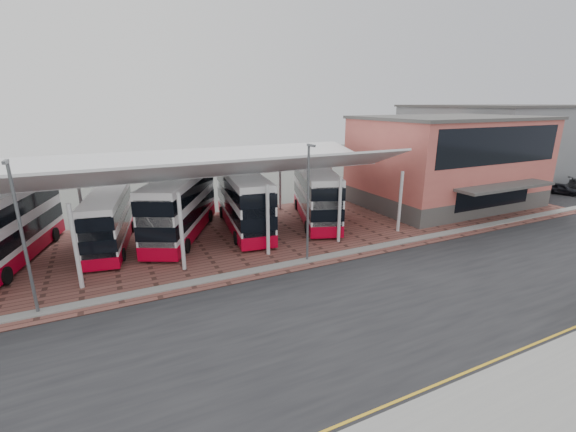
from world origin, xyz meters
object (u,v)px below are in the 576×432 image
object	(u,v)px
bus_4	(243,201)
bus_2	(109,221)
bus_1	(6,227)
bus_3	(181,207)
bus_5	(316,195)
carpark_car_a	(561,189)
terminal	(447,161)

from	to	relation	value
bus_4	bus_2	bearing A→B (deg)	-172.89
bus_1	bus_4	world-z (taller)	bus_1
bus_1	bus_3	xyz separation A→B (m)	(11.70, 0.32, -0.00)
bus_5	carpark_car_a	xyz separation A→B (m)	(31.57, -3.73, -1.71)
bus_3	bus_4	bearing A→B (deg)	22.72
bus_2	carpark_car_a	bearing A→B (deg)	4.65
bus_2	bus_5	bearing A→B (deg)	7.64
terminal	carpark_car_a	bearing A→B (deg)	-11.38
bus_3	carpark_car_a	size ratio (longest dim) A/B	3.14
terminal	bus_5	world-z (taller)	terminal
bus_3	terminal	bearing A→B (deg)	24.33
bus_1	bus_2	xyz separation A→B (m)	(6.31, 0.09, -0.41)
bus_1	carpark_car_a	xyz separation A→B (m)	(55.29, -4.28, -1.80)
bus_2	bus_4	size ratio (longest dim) A/B	0.85
bus_3	bus_5	distance (m)	12.05
carpark_car_a	terminal	bearing A→B (deg)	145.02
bus_2	bus_3	xyz separation A→B (m)	(5.39, 0.23, 0.40)
bus_1	carpark_car_a	size ratio (longest dim) A/B	3.24
bus_1	bus_4	bearing A→B (deg)	14.65
bus_2	bus_5	distance (m)	17.42
bus_3	bus_5	bearing A→B (deg)	23.09
bus_1	bus_2	bearing A→B (deg)	15.75
bus_5	bus_3	bearing A→B (deg)	-163.86
bus_4	carpark_car_a	xyz separation A→B (m)	(38.45, -4.19, -1.76)
bus_3	carpark_car_a	xyz separation A→B (m)	(43.58, -4.60, -1.79)
terminal	bus_5	size ratio (longest dim) A/B	1.55
terminal	bus_1	world-z (taller)	terminal
bus_1	bus_4	size ratio (longest dim) A/B	1.02
bus_3	carpark_car_a	distance (m)	43.86
bus_1	bus_2	distance (m)	6.33
terminal	carpark_car_a	size ratio (longest dim) A/B	4.83
terminal	bus_4	size ratio (longest dim) A/B	1.52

